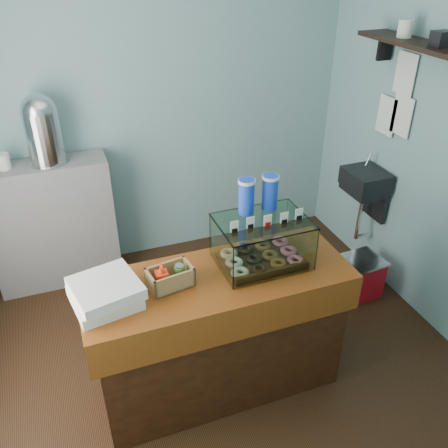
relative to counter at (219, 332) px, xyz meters
name	(u,v)px	position (x,y,z in m)	size (l,w,h in m)	color
ground	(207,355)	(0.00, 0.25, -0.46)	(3.50, 3.50, 0.00)	black
room_shell	(205,130)	(0.03, 0.26, 1.25)	(3.54, 3.04, 2.82)	#7AAFB1
counter	(219,332)	(0.00, 0.00, 0.00)	(1.60, 0.60, 0.90)	#45200D
back_shelf	(53,225)	(-0.90, 1.57, 0.09)	(1.00, 0.32, 1.10)	gray
display_case	(261,235)	(0.30, 0.08, 0.61)	(0.54, 0.40, 0.51)	#34200F
condiment_crate	(169,278)	(-0.28, 0.02, 0.50)	(0.27, 0.19, 0.17)	#A78153
pastry_boxes	(105,293)	(-0.64, 0.00, 0.51)	(0.41, 0.40, 0.13)	white
coffee_urn	(42,128)	(-0.83, 1.58, 0.93)	(0.29, 0.29, 0.54)	silver
red_cooler	(357,277)	(1.40, 0.48, -0.29)	(0.41, 0.33, 0.34)	red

